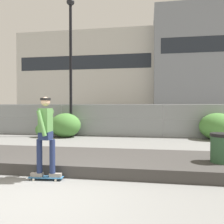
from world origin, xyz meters
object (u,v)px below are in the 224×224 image
object	(u,v)px
street_lamp	(71,53)
shrub_center	(65,125)
skateboard	(46,177)
shrub_left	(45,130)
skater	(46,131)
trash_bin	(222,154)
parked_car_near	(61,119)
shrub_right	(217,126)

from	to	relation	value
street_lamp	shrub_center	bearing A→B (deg)	-129.76
skateboard	shrub_left	bearing A→B (deg)	115.84
skater	trash_bin	world-z (taller)	skater
skateboard	parked_car_near	size ratio (longest dim) A/B	0.18
skateboard	trash_bin	bearing A→B (deg)	15.29
parked_car_near	street_lamp	bearing A→B (deg)	-58.29
skater	shrub_left	distance (m)	7.70
skateboard	skater	size ratio (longest dim) A/B	0.44
skateboard	shrub_left	world-z (taller)	shrub_left
trash_bin	shrub_right	bearing A→B (deg)	75.22
trash_bin	skater	bearing A→B (deg)	-164.71
skateboard	trash_bin	size ratio (longest dim) A/B	0.79
skateboard	trash_bin	distance (m)	4.37
skater	parked_car_near	bearing A→B (deg)	109.85
street_lamp	trash_bin	world-z (taller)	street_lamp
shrub_left	shrub_right	bearing A→B (deg)	2.99
shrub_center	street_lamp	bearing A→B (deg)	50.24
skateboard	trash_bin	xyz separation A→B (m)	(4.20, 1.15, 0.46)
street_lamp	trash_bin	bearing A→B (deg)	-45.31
shrub_right	street_lamp	bearing A→B (deg)	179.74
parked_car_near	shrub_center	xyz separation A→B (m)	(1.38, -2.88, -0.17)
skateboard	trash_bin	world-z (taller)	trash_bin
skater	parked_car_near	xyz separation A→B (m)	(-3.62, 10.03, -0.30)
trash_bin	shrub_left	bearing A→B (deg)	142.63
shrub_center	shrub_right	bearing A→B (deg)	1.71
shrub_center	shrub_left	bearing A→B (deg)	-167.83
parked_car_near	skateboard	bearing A→B (deg)	-70.15
shrub_left	trash_bin	xyz separation A→B (m)	(7.54, -5.76, 0.11)
skateboard	street_lamp	size ratio (longest dim) A/B	0.10
shrub_left	shrub_center	size ratio (longest dim) A/B	0.62
skateboard	parked_car_near	bearing A→B (deg)	109.85
shrub_left	parked_car_near	bearing A→B (deg)	95.06
shrub_right	trash_bin	world-z (taller)	shrub_right
shrub_left	trash_bin	world-z (taller)	trash_bin
skater	street_lamp	xyz separation A→B (m)	(-2.01, 7.42, 3.62)
skater	shrub_right	size ratio (longest dim) A/B	1.04
shrub_left	shrub_center	distance (m)	1.16
parked_car_near	shrub_right	bearing A→B (deg)	-15.61
trash_bin	street_lamp	bearing A→B (deg)	134.69
skateboard	skater	bearing A→B (deg)	180.00
skateboard	parked_car_near	xyz separation A→B (m)	(-3.62, 10.03, 0.78)
parked_car_near	skater	bearing A→B (deg)	-70.15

